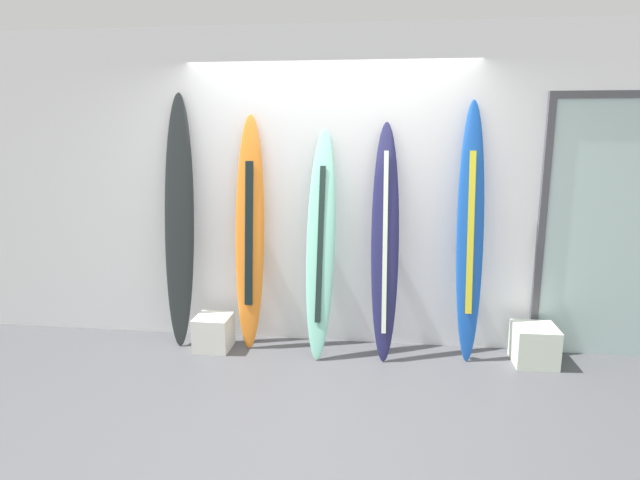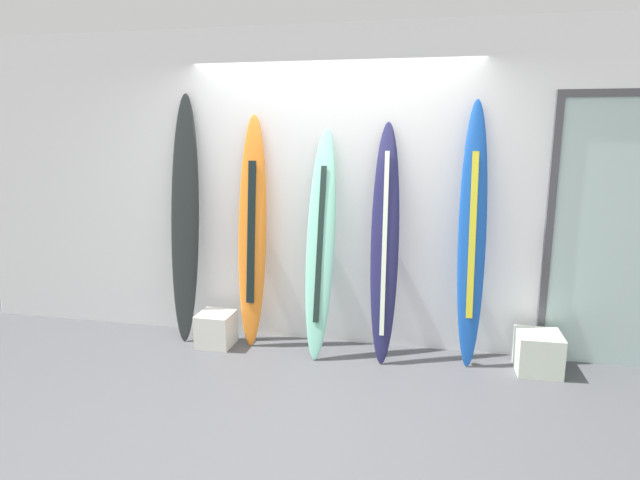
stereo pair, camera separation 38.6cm
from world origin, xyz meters
The scene contains 10 objects.
ground centered at (0.00, 0.00, -0.02)m, with size 8.00×8.00×0.04m, color #48484C.
wall_back centered at (0.00, 1.30, 1.40)m, with size 7.20×0.20×2.80m, color white.
surfboard_charcoal centered at (-1.33, 1.02, 1.11)m, with size 0.27×0.31×2.25m.
surfboard_sunset centered at (-0.69, 1.03, 1.03)m, with size 0.28×0.30×2.06m.
surfboard_seafoam centered at (-0.05, 0.94, 0.97)m, with size 0.27×0.48×1.94m.
surfboard_navy centered at (0.49, 0.95, 1.00)m, with size 0.25×0.44×2.00m.
surfboard_cobalt centered at (1.19, 1.00, 1.07)m, with size 0.24×0.34×2.17m.
display_block_left centered at (1.76, 0.92, 0.16)m, with size 0.35×0.35×0.32m.
display_block_center centered at (-1.01, 0.88, 0.15)m, with size 0.31×0.31×0.30m.
glass_door centered at (2.35, 1.18, 1.15)m, with size 1.15×0.06×2.23m.
Camera 2 is at (0.87, -3.41, 1.93)m, focal length 30.00 mm.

